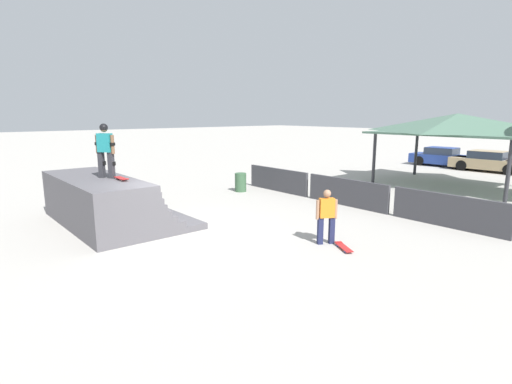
{
  "coord_description": "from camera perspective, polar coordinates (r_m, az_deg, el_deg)",
  "views": [
    {
      "loc": [
        10.24,
        -5.39,
        3.52
      ],
      "look_at": [
        -0.16,
        3.35,
        0.85
      ],
      "focal_mm": 28.0,
      "sensor_mm": 36.0,
      "label": 1
    }
  ],
  "objects": [
    {
      "name": "ground_plane",
      "position": [
        12.1,
        -11.79,
        -6.04
      ],
      "size": [
        160.0,
        160.0,
        0.0
      ],
      "primitive_type": "plane",
      "color": "#ADA8A0"
    },
    {
      "name": "quarter_pipe_ramp",
      "position": [
        13.79,
        -20.78,
        -1.46
      ],
      "size": [
        5.33,
        3.39,
        1.54
      ],
      "color": "#565459",
      "rests_on": "ground"
    },
    {
      "name": "skater_on_deck",
      "position": [
        13.23,
        -20.75,
        6.04
      ],
      "size": [
        0.68,
        0.53,
        1.68
      ],
      "rotation": [
        0.0,
        0.0,
        0.58
      ],
      "color": "#2D2D33",
      "rests_on": "quarter_pipe_ramp"
    },
    {
      "name": "skateboard_on_deck",
      "position": [
        12.72,
        -18.67,
        1.87
      ],
      "size": [
        0.78,
        0.23,
        0.09
      ],
      "rotation": [
        0.0,
        0.0,
        -0.04
      ],
      "color": "silver",
      "rests_on": "quarter_pipe_ramp"
    },
    {
      "name": "bystander_walking",
      "position": [
        11.03,
        10.04,
        -3.11
      ],
      "size": [
        0.39,
        0.57,
        1.51
      ],
      "rotation": [
        0.0,
        0.0,
        4.18
      ],
      "color": "#1E2347",
      "rests_on": "ground"
    },
    {
      "name": "skateboard_on_ground",
      "position": [
        10.92,
        12.36,
        -7.64
      ],
      "size": [
        0.82,
        0.58,
        0.09
      ],
      "rotation": [
        0.0,
        0.0,
        2.63
      ],
      "color": "blue",
      "rests_on": "ground"
    },
    {
      "name": "barrier_fence",
      "position": [
        15.84,
        12.82,
        -0.05
      ],
      "size": [
        11.5,
        0.12,
        1.05
      ],
      "color": "#3D3D42",
      "rests_on": "ground"
    },
    {
      "name": "pavilion_shelter",
      "position": [
        21.75,
        26.8,
        8.63
      ],
      "size": [
        7.28,
        4.96,
        3.54
      ],
      "color": "#2D2D33",
      "rests_on": "ground"
    },
    {
      "name": "trash_bin",
      "position": [
        18.32,
        -2.22,
        1.39
      ],
      "size": [
        0.52,
        0.52,
        0.85
      ],
      "primitive_type": "cylinder",
      "color": "#385B3D",
      "rests_on": "ground"
    },
    {
      "name": "parked_car_blue",
      "position": [
        30.05,
        25.09,
        4.51
      ],
      "size": [
        4.17,
        1.82,
        1.27
      ],
      "rotation": [
        0.0,
        0.0,
        0.05
      ],
      "color": "navy",
      "rests_on": "ground"
    },
    {
      "name": "parked_car_tan",
      "position": [
        28.59,
        30.34,
        3.75
      ],
      "size": [
        4.38,
        1.91,
        1.27
      ],
      "rotation": [
        0.0,
        0.0,
        0.04
      ],
      "color": "tan",
      "rests_on": "ground"
    }
  ]
}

